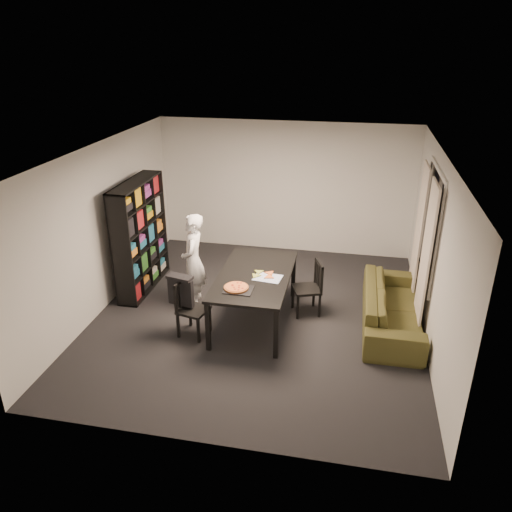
% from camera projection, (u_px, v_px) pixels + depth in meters
% --- Properties ---
extents(room, '(5.01, 5.51, 2.61)m').
position_uv_depth(room, '(258.00, 240.00, 7.36)').
color(room, black).
rests_on(room, ground).
extents(window_pane, '(0.02, 1.40, 1.60)m').
position_uv_depth(window_pane, '(431.00, 225.00, 7.37)').
color(window_pane, black).
rests_on(window_pane, room).
extents(window_frame, '(0.03, 1.52, 1.72)m').
position_uv_depth(window_frame, '(430.00, 225.00, 7.37)').
color(window_frame, white).
rests_on(window_frame, room).
extents(curtain_left, '(0.03, 0.70, 2.25)m').
position_uv_depth(curtain_left, '(425.00, 260.00, 7.06)').
color(curtain_left, beige).
rests_on(curtain_left, room).
extents(curtain_right, '(0.03, 0.70, 2.25)m').
position_uv_depth(curtain_right, '(418.00, 234.00, 7.99)').
color(curtain_right, beige).
rests_on(curtain_right, room).
extents(bookshelf, '(0.35, 1.50, 1.90)m').
position_uv_depth(bookshelf, '(140.00, 236.00, 8.43)').
color(bookshelf, black).
rests_on(bookshelf, room).
extents(dining_table, '(1.06, 1.91, 0.80)m').
position_uv_depth(dining_table, '(255.00, 278.00, 7.48)').
color(dining_table, black).
rests_on(dining_table, room).
extents(chair_left, '(0.47, 0.47, 0.85)m').
position_uv_depth(chair_left, '(188.00, 304.00, 7.25)').
color(chair_left, black).
rests_on(chair_left, room).
extents(chair_right, '(0.52, 0.52, 0.87)m').
position_uv_depth(chair_right, '(312.00, 284.00, 7.80)').
color(chair_right, black).
rests_on(chair_right, room).
extents(draped_jacket, '(0.40, 0.25, 0.47)m').
position_uv_depth(draped_jacket, '(181.00, 289.00, 7.21)').
color(draped_jacket, black).
rests_on(draped_jacket, chair_left).
extents(person, '(0.47, 0.63, 1.55)m').
position_uv_depth(person, '(193.00, 261.00, 7.93)').
color(person, white).
rests_on(person, room).
extents(baking_tray, '(0.40, 0.32, 0.01)m').
position_uv_depth(baking_tray, '(239.00, 290.00, 6.99)').
color(baking_tray, black).
rests_on(baking_tray, dining_table).
extents(pepperoni_pizza, '(0.35, 0.35, 0.03)m').
position_uv_depth(pepperoni_pizza, '(236.00, 287.00, 7.00)').
color(pepperoni_pizza, brown).
rests_on(pepperoni_pizza, dining_table).
extents(kitchen_towel, '(0.43, 0.35, 0.01)m').
position_uv_depth(kitchen_towel, '(268.00, 278.00, 7.33)').
color(kitchen_towel, silver).
rests_on(kitchen_towel, dining_table).
extents(pizza_slices, '(0.46, 0.43, 0.01)m').
position_uv_depth(pizza_slices, '(263.00, 274.00, 7.41)').
color(pizza_slices, '#DCC744').
rests_on(pizza_slices, dining_table).
extents(sofa, '(0.84, 2.14, 0.63)m').
position_uv_depth(sofa, '(392.00, 307.00, 7.51)').
color(sofa, '#3F411A').
rests_on(sofa, room).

